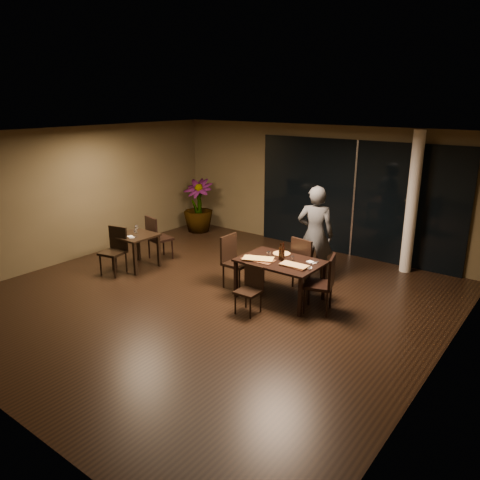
% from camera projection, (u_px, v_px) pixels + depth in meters
% --- Properties ---
extents(ground, '(8.00, 8.00, 0.00)m').
position_uv_depth(ground, '(211.00, 299.00, 8.75)').
color(ground, black).
rests_on(ground, ground).
extents(wall_back, '(8.00, 0.10, 3.00)m').
position_uv_depth(wall_back, '(318.00, 187.00, 11.39)').
color(wall_back, '#473D26').
rests_on(wall_back, ground).
extents(wall_left, '(0.10, 8.00, 3.00)m').
position_uv_depth(wall_left, '(75.00, 194.00, 10.65)').
color(wall_left, '#473D26').
rests_on(wall_left, ground).
extents(wall_right, '(0.10, 8.00, 3.00)m').
position_uv_depth(wall_right, '(450.00, 270.00, 5.97)').
color(wall_right, '#473D26').
rests_on(wall_right, ground).
extents(ceiling, '(8.00, 8.00, 0.04)m').
position_uv_depth(ceiling, '(208.00, 134.00, 7.86)').
color(ceiling, silver).
rests_on(ceiling, wall_back).
extents(window_panel, '(5.00, 0.06, 2.70)m').
position_uv_depth(window_panel, '(355.00, 199.00, 10.79)').
color(window_panel, black).
rests_on(window_panel, ground).
extents(column, '(0.24, 0.24, 3.00)m').
position_uv_depth(column, '(412.00, 203.00, 9.70)').
color(column, silver).
rests_on(column, ground).
extents(main_table, '(1.50, 1.00, 0.75)m').
position_uv_depth(main_table, '(280.00, 264.00, 8.58)').
color(main_table, black).
rests_on(main_table, ground).
extents(side_table, '(0.80, 0.80, 0.75)m').
position_uv_depth(side_table, '(136.00, 240.00, 10.18)').
color(side_table, black).
rests_on(side_table, ground).
extents(chair_main_far, '(0.54, 0.54, 1.04)m').
position_uv_depth(chair_main_far, '(305.00, 260.00, 9.07)').
color(chair_main_far, black).
rests_on(chair_main_far, ground).
extents(chair_main_near, '(0.40, 0.40, 0.84)m').
position_uv_depth(chair_main_near, '(251.00, 287.00, 8.10)').
color(chair_main_near, black).
rests_on(chair_main_near, ground).
extents(chair_main_left, '(0.48, 0.48, 1.04)m').
position_uv_depth(chair_main_left, '(234.00, 258.00, 9.19)').
color(chair_main_left, black).
rests_on(chair_main_left, ground).
extents(chair_main_right, '(0.60, 0.60, 1.03)m').
position_uv_depth(chair_main_right, '(324.00, 281.00, 8.06)').
color(chair_main_right, black).
rests_on(chair_main_right, ground).
extents(chair_side_far, '(0.57, 0.57, 1.03)m').
position_uv_depth(chair_side_far, '(157.00, 236.00, 10.69)').
color(chair_side_far, black).
rests_on(chair_side_far, ground).
extents(chair_side_near, '(0.54, 0.54, 0.99)m').
position_uv_depth(chair_side_near, '(115.00, 248.00, 9.90)').
color(chair_side_near, black).
rests_on(chair_side_near, ground).
extents(diner, '(0.78, 0.65, 1.98)m').
position_uv_depth(diner, '(315.00, 235.00, 9.30)').
color(diner, '#2D2F32').
rests_on(diner, ground).
extents(potted_plant, '(0.97, 0.97, 1.46)m').
position_uv_depth(potted_plant, '(198.00, 206.00, 12.93)').
color(potted_plant, '#234D19').
rests_on(potted_plant, ground).
extents(pizza_board_left, '(0.62, 0.33, 0.01)m').
position_uv_depth(pizza_board_left, '(258.00, 260.00, 8.58)').
color(pizza_board_left, '#4E2C19').
rests_on(pizza_board_left, main_table).
extents(pizza_board_right, '(0.51, 0.27, 0.01)m').
position_uv_depth(pizza_board_right, '(294.00, 266.00, 8.25)').
color(pizza_board_right, '#402114').
rests_on(pizza_board_right, main_table).
extents(oblong_pizza_left, '(0.60, 0.44, 0.02)m').
position_uv_depth(oblong_pizza_left, '(258.00, 259.00, 8.57)').
color(oblong_pizza_left, maroon).
rests_on(oblong_pizza_left, pizza_board_left).
extents(oblong_pizza_right, '(0.48, 0.23, 0.02)m').
position_uv_depth(oblong_pizza_right, '(294.00, 265.00, 8.24)').
color(oblong_pizza_right, maroon).
rests_on(oblong_pizza_right, pizza_board_right).
extents(round_pizza, '(0.32, 0.32, 0.01)m').
position_uv_depth(round_pizza, '(282.00, 254.00, 8.90)').
color(round_pizza, '#C03A15').
rests_on(round_pizza, main_table).
extents(bottle_a, '(0.07, 0.07, 0.31)m').
position_uv_depth(bottle_a, '(281.00, 252.00, 8.56)').
color(bottle_a, black).
rests_on(bottle_a, main_table).
extents(bottle_b, '(0.06, 0.06, 0.29)m').
position_uv_depth(bottle_b, '(282.00, 253.00, 8.49)').
color(bottle_b, black).
rests_on(bottle_b, main_table).
extents(bottle_c, '(0.06, 0.06, 0.29)m').
position_uv_depth(bottle_c, '(283.00, 251.00, 8.65)').
color(bottle_c, black).
rests_on(bottle_c, main_table).
extents(tumbler_left, '(0.07, 0.07, 0.09)m').
position_uv_depth(tumbler_left, '(269.00, 254.00, 8.77)').
color(tumbler_left, white).
rests_on(tumbler_left, main_table).
extents(tumbler_right, '(0.07, 0.07, 0.09)m').
position_uv_depth(tumbler_right, '(292.00, 259.00, 8.53)').
color(tumbler_right, white).
rests_on(tumbler_right, main_table).
extents(napkin_near, '(0.21, 0.17, 0.01)m').
position_uv_depth(napkin_near, '(307.00, 268.00, 8.17)').
color(napkin_near, white).
rests_on(napkin_near, main_table).
extents(napkin_far, '(0.20, 0.15, 0.01)m').
position_uv_depth(napkin_far, '(311.00, 262.00, 8.44)').
color(napkin_far, white).
rests_on(napkin_far, main_table).
extents(wine_glass_a, '(0.08, 0.08, 0.17)m').
position_uv_depth(wine_glass_a, '(137.00, 229.00, 10.26)').
color(wine_glass_a, white).
rests_on(wine_glass_a, side_table).
extents(wine_glass_b, '(0.07, 0.07, 0.16)m').
position_uv_depth(wine_glass_b, '(135.00, 233.00, 9.98)').
color(wine_glass_b, white).
rests_on(wine_glass_b, side_table).
extents(side_napkin, '(0.21, 0.17, 0.01)m').
position_uv_depth(side_napkin, '(131.00, 237.00, 9.96)').
color(side_napkin, silver).
rests_on(side_napkin, side_table).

